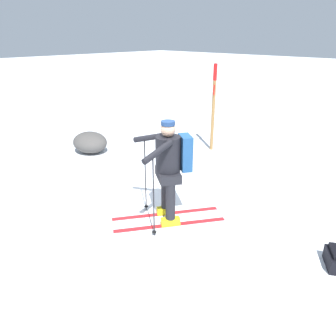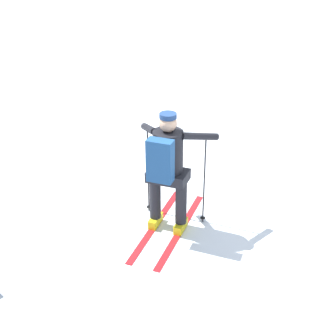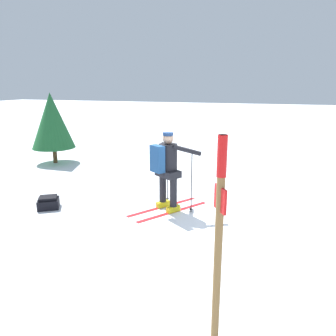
{
  "view_description": "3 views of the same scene",
  "coord_description": "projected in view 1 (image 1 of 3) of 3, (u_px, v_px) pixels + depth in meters",
  "views": [
    {
      "loc": [
        -3.8,
        3.53,
        2.84
      ],
      "look_at": [
        -0.56,
        0.17,
        0.92
      ],
      "focal_mm": 35.0,
      "sensor_mm": 36.0,
      "label": 1
    },
    {
      "loc": [
        -1.8,
        -4.91,
        3.72
      ],
      "look_at": [
        -0.56,
        0.17,
        0.92
      ],
      "focal_mm": 50.0,
      "sensor_mm": 36.0,
      "label": 2
    },
    {
      "loc": [
        1.51,
        -6.06,
        2.61
      ],
      "look_at": [
        -0.56,
        0.17,
        0.92
      ],
      "focal_mm": 35.0,
      "sensor_mm": 36.0,
      "label": 3
    }
  ],
  "objects": [
    {
      "name": "skier",
      "position": [
        170.0,
        165.0,
        5.03
      ],
      "size": [
        1.39,
        1.76,
        1.66
      ],
      "color": "red",
      "rests_on": "ground_plane"
    },
    {
      "name": "ground_plane",
      "position": [
        152.0,
        204.0,
        5.87
      ],
      "size": [
        80.0,
        80.0,
        0.0
      ],
      "primitive_type": "plane",
      "color": "white"
    },
    {
      "name": "rock_boulder",
      "position": [
        90.0,
        142.0,
        8.36
      ],
      "size": [
        0.95,
        0.81,
        0.52
      ],
      "primitive_type": "ellipsoid",
      "color": "#474442",
      "rests_on": "ground_plane"
    },
    {
      "name": "trail_marker",
      "position": [
        214.0,
        101.0,
        8.15
      ],
      "size": [
        0.15,
        0.21,
        2.17
      ],
      "color": "olive",
      "rests_on": "ground_plane"
    }
  ]
}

